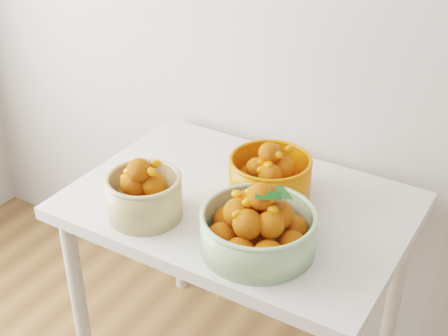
% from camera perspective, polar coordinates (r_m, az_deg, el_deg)
% --- Properties ---
extents(table, '(1.00, 0.70, 0.75)m').
position_cam_1_polar(table, '(1.93, 1.39, -5.33)').
color(table, silver).
rests_on(table, ground).
extents(bowl_cream, '(0.29, 0.29, 0.19)m').
position_cam_1_polar(bowl_cream, '(1.79, -7.31, -2.39)').
color(bowl_cream, tan).
rests_on(bowl_cream, table).
extents(bowl_green, '(0.31, 0.31, 0.20)m').
position_cam_1_polar(bowl_green, '(1.65, 3.13, -5.45)').
color(bowl_green, '#96BB87').
rests_on(bowl_green, table).
extents(bowl_orange, '(0.29, 0.29, 0.18)m').
position_cam_1_polar(bowl_orange, '(1.86, 4.21, -0.80)').
color(bowl_orange, '#E25B09').
rests_on(bowl_orange, table).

